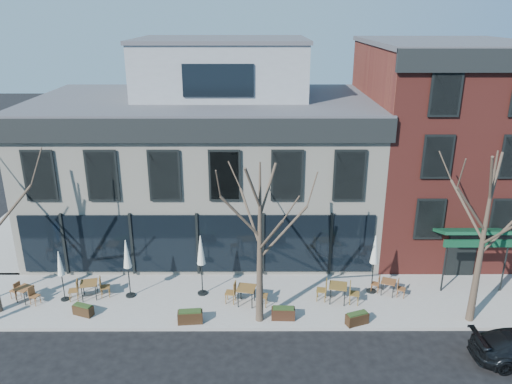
{
  "coord_description": "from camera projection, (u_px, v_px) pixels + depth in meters",
  "views": [
    {
      "loc": [
        2.8,
        -22.11,
        12.58
      ],
      "look_at": [
        2.86,
        2.0,
        3.84
      ],
      "focal_mm": 35.0,
      "sensor_mm": 36.0,
      "label": 1
    }
  ],
  "objects": [
    {
      "name": "ground",
      "position": [
        199.0,
        277.0,
        25.06
      ],
      "size": [
        120.0,
        120.0,
        0.0
      ],
      "primitive_type": "plane",
      "color": "black",
      "rests_on": "ground"
    },
    {
      "name": "sidewalk_front",
      "position": [
        265.0,
        299.0,
        23.02
      ],
      "size": [
        33.5,
        4.7,
        0.15
      ],
      "primitive_type": "cube",
      "color": "gray",
      "rests_on": "ground"
    },
    {
      "name": "sidewalk_side",
      "position": [
        27.0,
        228.0,
        30.65
      ],
      "size": [
        4.5,
        12.0,
        0.15
      ],
      "primitive_type": "cube",
      "color": "gray",
      "rests_on": "ground"
    },
    {
      "name": "corner_building",
      "position": [
        207.0,
        159.0,
        28.22
      ],
      "size": [
        18.39,
        10.39,
        11.1
      ],
      "color": "beige",
      "rests_on": "ground"
    },
    {
      "name": "red_brick_building",
      "position": [
        437.0,
        143.0,
        27.86
      ],
      "size": [
        8.2,
        11.78,
        11.18
      ],
      "color": "maroon",
      "rests_on": "ground"
    },
    {
      "name": "tree_mid",
      "position": [
        260.0,
        243.0,
        20.11
      ],
      "size": [
        3.5,
        3.55,
        7.04
      ],
      "color": "#382B21",
      "rests_on": "sidewalk_front"
    },
    {
      "name": "tree_right",
      "position": [
        484.0,
        237.0,
        20.05
      ],
      "size": [
        3.72,
        3.77,
        7.48
      ],
      "color": "#382B21",
      "rests_on": "sidewalk_front"
    },
    {
      "name": "cafe_set_0",
      "position": [
        25.0,
        293.0,
        22.59
      ],
      "size": [
        1.63,
        1.03,
        0.85
      ],
      "color": "brown",
      "rests_on": "sidewalk_front"
    },
    {
      "name": "cafe_set_1",
      "position": [
        89.0,
        288.0,
        22.82
      ],
      "size": [
        1.91,
        0.89,
        0.98
      ],
      "color": "brown",
      "rests_on": "sidewalk_front"
    },
    {
      "name": "cafe_set_3",
      "position": [
        246.0,
        294.0,
        22.33
      ],
      "size": [
        2.01,
        0.91,
        1.03
      ],
      "color": "brown",
      "rests_on": "sidewalk_front"
    },
    {
      "name": "cafe_set_4",
      "position": [
        338.0,
        291.0,
        22.51
      ],
      "size": [
        2.02,
        0.93,
        1.04
      ],
      "color": "brown",
      "rests_on": "sidewalk_front"
    },
    {
      "name": "cafe_set_5",
      "position": [
        388.0,
        286.0,
        23.15
      ],
      "size": [
        1.62,
        0.99,
        0.84
      ],
      "color": "brown",
      "rests_on": "sidewalk_front"
    },
    {
      "name": "umbrella_0",
      "position": [
        60.0,
        266.0,
        22.26
      ],
      "size": [
        0.39,
        0.39,
        2.44
      ],
      "color": "black",
      "rests_on": "sidewalk_front"
    },
    {
      "name": "umbrella_1",
      "position": [
        127.0,
        257.0,
        22.46
      ],
      "size": [
        0.46,
        0.46,
        2.85
      ],
      "color": "black",
      "rests_on": "sidewalk_front"
    },
    {
      "name": "umbrella_2",
      "position": [
        201.0,
        253.0,
        22.61
      ],
      "size": [
        0.48,
        0.48,
        2.97
      ],
      "color": "black",
      "rests_on": "sidewalk_front"
    },
    {
      "name": "umbrella_4",
      "position": [
        375.0,
        253.0,
        22.81
      ],
      "size": [
        0.46,
        0.46,
        2.9
      ],
      "color": "black",
      "rests_on": "sidewalk_front"
    },
    {
      "name": "planter_0",
      "position": [
        83.0,
        310.0,
        21.63
      ],
      "size": [
        0.96,
        0.66,
        0.5
      ],
      "color": "black",
      "rests_on": "sidewalk_front"
    },
    {
      "name": "planter_1",
      "position": [
        190.0,
        316.0,
        21.07
      ],
      "size": [
        1.08,
        0.51,
        0.59
      ],
      "color": "black",
      "rests_on": "sidewalk_front"
    },
    {
      "name": "planter_2",
      "position": [
        283.0,
        313.0,
        21.33
      ],
      "size": [
        1.02,
        0.44,
        0.56
      ],
      "color": "black",
      "rests_on": "sidewalk_front"
    },
    {
      "name": "planter_3",
      "position": [
        357.0,
        318.0,
        20.99
      ],
      "size": [
        1.03,
        0.71,
        0.54
      ],
      "color": "black",
      "rests_on": "sidewalk_front"
    }
  ]
}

